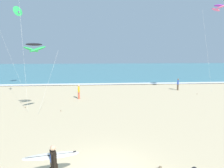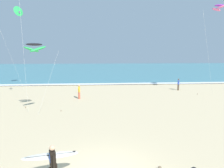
{
  "view_description": "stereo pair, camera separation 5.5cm",
  "coord_description": "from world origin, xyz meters",
  "px_view_note": "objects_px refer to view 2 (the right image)",
  "views": [
    {
      "loc": [
        -0.27,
        -7.92,
        5.13
      ],
      "look_at": [
        0.83,
        6.2,
        2.92
      ],
      "focal_mm": 32.71,
      "sensor_mm": 36.0,
      "label": 1
    },
    {
      "loc": [
        -0.21,
        -7.92,
        5.13
      ],
      "look_at": [
        0.83,
        6.2,
        2.92
      ],
      "focal_mm": 32.71,
      "sensor_mm": 36.0,
      "label": 2
    }
  ],
  "objects_px": {
    "bystander_yellow_top": "(79,92)",
    "bystander_blue_top": "(178,84)",
    "surfer_lead": "(52,160)",
    "kite_arc_charcoal_high": "(34,48)",
    "kite_delta_emerald_low": "(18,11)",
    "kite_arc_violet_distant": "(219,7)"
  },
  "relations": [
    {
      "from": "kite_delta_emerald_low",
      "to": "bystander_blue_top",
      "type": "relative_size",
      "value": 6.99
    },
    {
      "from": "kite_delta_emerald_low",
      "to": "bystander_yellow_top",
      "type": "distance_m",
      "value": 14.08
    },
    {
      "from": "surfer_lead",
      "to": "kite_arc_charcoal_high",
      "type": "height_order",
      "value": "kite_arc_charcoal_high"
    },
    {
      "from": "kite_delta_emerald_low",
      "to": "bystander_blue_top",
      "type": "bearing_deg",
      "value": -5.38
    },
    {
      "from": "kite_arc_charcoal_high",
      "to": "kite_delta_emerald_low",
      "type": "height_order",
      "value": "kite_delta_emerald_low"
    },
    {
      "from": "kite_delta_emerald_low",
      "to": "bystander_yellow_top",
      "type": "bearing_deg",
      "value": -37.48
    },
    {
      "from": "surfer_lead",
      "to": "bystander_blue_top",
      "type": "distance_m",
      "value": 23.04
    },
    {
      "from": "bystander_blue_top",
      "to": "bystander_yellow_top",
      "type": "xyz_separation_m",
      "value": [
        -13.02,
        -4.27,
        0.0
      ]
    },
    {
      "from": "surfer_lead",
      "to": "bystander_blue_top",
      "type": "xyz_separation_m",
      "value": [
        12.78,
        19.17,
        -0.23
      ]
    },
    {
      "from": "surfer_lead",
      "to": "kite_arc_charcoal_high",
      "type": "distance_m",
      "value": 10.63
    },
    {
      "from": "kite_arc_charcoal_high",
      "to": "surfer_lead",
      "type": "bearing_deg",
      "value": -71.23
    },
    {
      "from": "surfer_lead",
      "to": "kite_arc_charcoal_high",
      "type": "bearing_deg",
      "value": 108.77
    },
    {
      "from": "kite_delta_emerald_low",
      "to": "bystander_yellow_top",
      "type": "xyz_separation_m",
      "value": [
        8.17,
        -6.26,
        -9.6
      ]
    },
    {
      "from": "bystander_yellow_top",
      "to": "bystander_blue_top",
      "type": "bearing_deg",
      "value": 18.15
    },
    {
      "from": "kite_arc_charcoal_high",
      "to": "kite_arc_violet_distant",
      "type": "bearing_deg",
      "value": 19.92
    },
    {
      "from": "surfer_lead",
      "to": "kite_delta_emerald_low",
      "type": "relative_size",
      "value": 0.2
    },
    {
      "from": "bystander_blue_top",
      "to": "surfer_lead",
      "type": "bearing_deg",
      "value": -123.69
    },
    {
      "from": "kite_arc_violet_distant",
      "to": "surfer_lead",
      "type": "bearing_deg",
      "value": -134.64
    },
    {
      "from": "kite_delta_emerald_low",
      "to": "bystander_blue_top",
      "type": "distance_m",
      "value": 23.35
    },
    {
      "from": "surfer_lead",
      "to": "kite_arc_charcoal_high",
      "type": "relative_size",
      "value": 0.38
    },
    {
      "from": "kite_arc_charcoal_high",
      "to": "kite_arc_violet_distant",
      "type": "distance_m",
      "value": 20.67
    },
    {
      "from": "kite_delta_emerald_low",
      "to": "kite_arc_violet_distant",
      "type": "xyz_separation_m",
      "value": [
        24.22,
        -5.16,
        -0.21
      ]
    }
  ]
}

